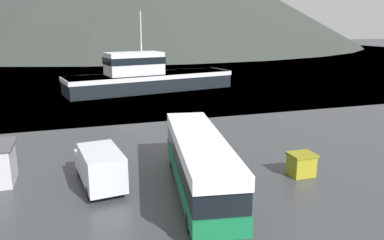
# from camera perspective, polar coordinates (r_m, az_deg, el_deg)

# --- Properties ---
(water_surface) EXTENTS (240.00, 240.00, 0.00)m
(water_surface) POSITION_cam_1_polar(r_m,az_deg,el_deg) (154.07, -15.02, 10.44)
(water_surface) COLOR slate
(water_surface) RESTS_ON ground
(tour_bus) EXTENTS (4.25, 11.54, 3.15)m
(tour_bus) POSITION_cam_1_polar(r_m,az_deg,el_deg) (20.20, 1.12, -6.27)
(tour_bus) COLOR #146B3D
(tour_bus) RESTS_ON ground
(delivery_van) EXTENTS (2.61, 5.64, 2.26)m
(delivery_van) POSITION_cam_1_polar(r_m,az_deg,el_deg) (21.77, -13.89, -6.78)
(delivery_van) COLOR silver
(delivery_van) RESTS_ON ground
(fishing_boat) EXTENTS (24.01, 10.04, 10.66)m
(fishing_boat) POSITION_cam_1_polar(r_m,az_deg,el_deg) (52.44, -6.90, 6.56)
(fishing_boat) COLOR black
(fishing_boat) RESTS_ON water_surface
(storage_bin) EXTENTS (1.53, 1.31, 1.39)m
(storage_bin) POSITION_cam_1_polar(r_m,az_deg,el_deg) (23.69, 16.31, -6.48)
(storage_bin) COLOR olive
(storage_bin) RESTS_ON ground
(mooring_bollard) EXTENTS (0.37, 0.37, 0.73)m
(mooring_bollard) POSITION_cam_1_polar(r_m,az_deg,el_deg) (34.94, 0.84, 0.20)
(mooring_bollard) COLOR #4C4C51
(mooring_bollard) RESTS_ON ground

